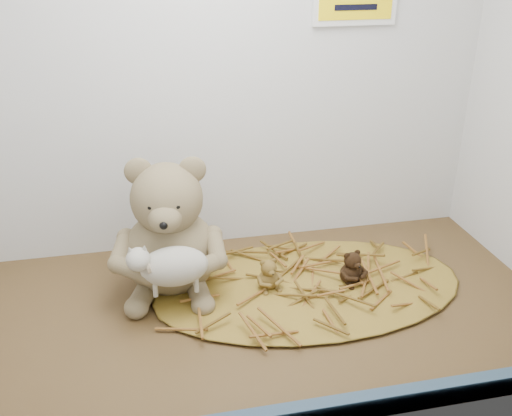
{
  "coord_description": "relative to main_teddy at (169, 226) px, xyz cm",
  "views": [
    {
      "loc": [
        -16.05,
        -88.37,
        64.84
      ],
      "look_at": [
        3.51,
        3.62,
        20.29
      ],
      "focal_mm": 40.0,
      "sensor_mm": 36.0,
      "label": 1
    }
  ],
  "objects": [
    {
      "name": "alcove_shell",
      "position": [
        12.08,
        -3.08,
        30.97
      ],
      "size": [
        120.4,
        60.2,
        90.4
      ],
      "color": "#3C2614",
      "rests_on": "ground"
    },
    {
      "name": "straw_bed",
      "position": [
        27.18,
        -6.58,
        -13.42
      ],
      "size": [
        63.8,
        37.05,
        1.23
      ],
      "primitive_type": "ellipsoid",
      "color": "brown",
      "rests_on": "shelf_floor"
    },
    {
      "name": "main_teddy",
      "position": [
        0.0,
        0.0,
        0.0
      ],
      "size": [
        25.72,
        26.79,
        28.07
      ],
      "primitive_type": null,
      "rotation": [
        0.0,
        0.0,
        -0.14
      ],
      "color": "#8A7E55",
      "rests_on": "shelf_floor"
    },
    {
      "name": "toy_lamb",
      "position": [
        0.0,
        -10.06,
        -3.25
      ],
      "size": [
        16.27,
        9.93,
        10.51
      ],
      "primitive_type": null,
      "color": "#B6B1A4",
      "rests_on": "main_teddy"
    },
    {
      "name": "mini_teddy_tan",
      "position": [
        18.66,
        -5.9,
        -9.51
      ],
      "size": [
        6.19,
        6.43,
        6.58
      ],
      "primitive_type": null,
      "rotation": [
        0.0,
        0.0,
        0.17
      ],
      "color": "brown",
      "rests_on": "straw_bed"
    },
    {
      "name": "mini_teddy_brown",
      "position": [
        35.7,
        -7.26,
        -9.23
      ],
      "size": [
        7.29,
        7.5,
        7.13
      ],
      "primitive_type": null,
      "rotation": [
        0.0,
        0.0,
        0.3
      ],
      "color": "black",
      "rests_on": "straw_bed"
    }
  ]
}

